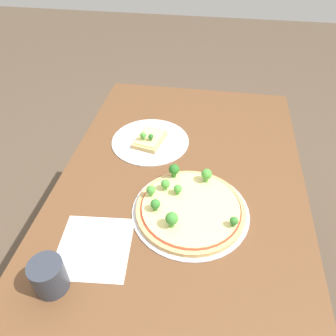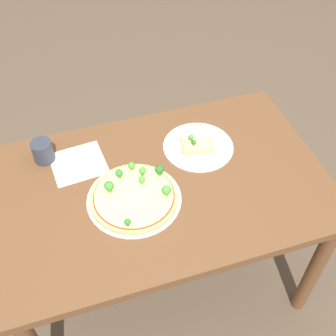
# 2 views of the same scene
# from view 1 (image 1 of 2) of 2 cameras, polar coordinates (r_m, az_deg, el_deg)

# --- Properties ---
(ground_plane) EXTENTS (8.00, 8.00, 0.00)m
(ground_plane) POSITION_cam_1_polar(r_m,az_deg,el_deg) (1.62, 1.50, -20.82)
(ground_plane) COLOR brown
(dining_table) EXTENTS (1.25, 0.79, 0.71)m
(dining_table) POSITION_cam_1_polar(r_m,az_deg,el_deg) (1.11, 2.06, -6.18)
(dining_table) COLOR brown
(dining_table) RESTS_ON ground_plane
(pizza_tray_whole) EXTENTS (0.34, 0.34, 0.07)m
(pizza_tray_whole) POSITION_cam_1_polar(r_m,az_deg,el_deg) (0.96, 3.76, -6.90)
(pizza_tray_whole) COLOR silver
(pizza_tray_whole) RESTS_ON dining_table
(pizza_tray_slice) EXTENTS (0.28, 0.28, 0.05)m
(pizza_tray_slice) POSITION_cam_1_polar(r_m,az_deg,el_deg) (1.21, -3.15, 4.85)
(pizza_tray_slice) COLOR silver
(pizza_tray_slice) RESTS_ON dining_table
(drinking_cup) EXTENTS (0.08, 0.08, 0.09)m
(drinking_cup) POSITION_cam_1_polar(r_m,az_deg,el_deg) (0.84, -20.05, -17.26)
(drinking_cup) COLOR #2D333D
(drinking_cup) RESTS_ON dining_table
(paper_menu) EXTENTS (0.22, 0.21, 0.00)m
(paper_menu) POSITION_cam_1_polar(r_m,az_deg,el_deg) (0.91, -12.73, -13.30)
(paper_menu) COLOR white
(paper_menu) RESTS_ON dining_table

